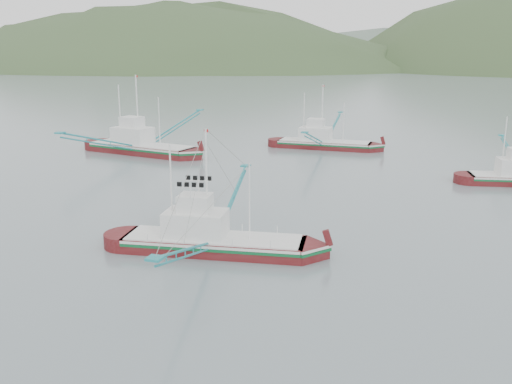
% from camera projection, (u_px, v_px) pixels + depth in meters
% --- Properties ---
extents(ground, '(1200.00, 1200.00, 0.00)m').
position_uv_depth(ground, '(231.00, 253.00, 42.00)').
color(ground, slate).
rests_on(ground, ground).
extents(main_boat, '(13.82, 24.30, 9.88)m').
position_uv_depth(main_boat, '(211.00, 231.00, 41.95)').
color(main_boat, '#4E0D0F').
rests_on(main_boat, ground).
extents(bg_boat_left, '(16.80, 29.16, 11.93)m').
position_uv_depth(bg_boat_left, '(141.00, 139.00, 81.01)').
color(bg_boat_left, '#4E0D0F').
rests_on(bg_boat_left, ground).
extents(bg_boat_far, '(13.94, 25.16, 10.18)m').
position_uv_depth(bg_boat_far, '(323.00, 139.00, 85.36)').
color(bg_boat_far, '#4E0D0F').
rests_on(bg_boat_far, ground).
extents(headland_left, '(448.00, 308.00, 210.00)m').
position_uv_depth(headland_left, '(170.00, 68.00, 427.37)').
color(headland_left, '#344C27').
rests_on(headland_left, ground).
extents(ridge_distant, '(960.00, 400.00, 240.00)m').
position_uv_depth(ridge_distant, '(458.00, 64.00, 550.71)').
color(ridge_distant, slate).
rests_on(ridge_distant, ground).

